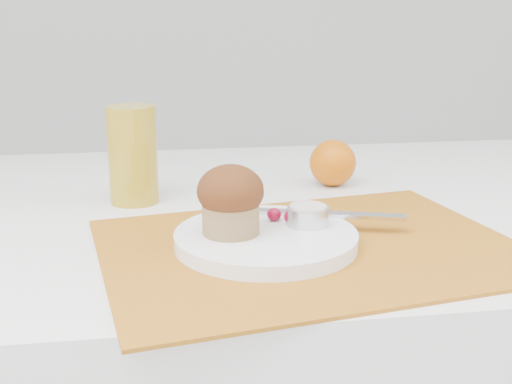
{
  "coord_description": "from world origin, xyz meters",
  "views": [
    {
      "loc": [
        -0.21,
        -0.88,
        1.03
      ],
      "look_at": [
        -0.09,
        -0.07,
        0.8
      ],
      "focal_mm": 45.0,
      "sensor_mm": 36.0,
      "label": 1
    }
  ],
  "objects": [
    {
      "name": "orange",
      "position": [
        0.07,
        0.12,
        0.79
      ],
      "size": [
        0.08,
        0.08,
        0.08
      ],
      "primitive_type": "sphere",
      "color": "#D46307",
      "rests_on": "table"
    },
    {
      "name": "plate",
      "position": [
        -0.09,
        -0.15,
        0.76
      ],
      "size": [
        0.24,
        0.24,
        0.02
      ],
      "primitive_type": "cylinder",
      "rotation": [
        0.0,
        0.0,
        -0.08
      ],
      "color": "white",
      "rests_on": "placemat"
    },
    {
      "name": "ramekin",
      "position": [
        -0.04,
        -0.13,
        0.78
      ],
      "size": [
        0.05,
        0.05,
        0.02
      ],
      "primitive_type": "cylinder",
      "rotation": [
        0.0,
        0.0,
        0.01
      ],
      "color": "silver",
      "rests_on": "plate"
    },
    {
      "name": "juice_glass",
      "position": [
        -0.26,
        0.08,
        0.82
      ],
      "size": [
        0.08,
        0.08,
        0.15
      ],
      "primitive_type": "cylinder",
      "rotation": [
        0.0,
        0.0,
        0.16
      ],
      "color": "#B39621",
      "rests_on": "table"
    },
    {
      "name": "raspberry_far",
      "position": [
        -0.05,
        -0.13,
        0.78
      ],
      "size": [
        0.02,
        0.02,
        0.02
      ],
      "primitive_type": "ellipsoid",
      "color": "#630218",
      "rests_on": "plate"
    },
    {
      "name": "raspberry_near",
      "position": [
        -0.07,
        -0.11,
        0.78
      ],
      "size": [
        0.02,
        0.02,
        0.02
      ],
      "primitive_type": "ellipsoid",
      "color": "#610216",
      "rests_on": "plate"
    },
    {
      "name": "cream",
      "position": [
        -0.04,
        -0.13,
        0.79
      ],
      "size": [
        0.05,
        0.05,
        0.01
      ],
      "primitive_type": "cylinder",
      "rotation": [
        0.0,
        0.0,
        -0.05
      ],
      "color": "beige",
      "rests_on": "ramekin"
    },
    {
      "name": "placemat",
      "position": [
        -0.04,
        -0.16,
        0.75
      ],
      "size": [
        0.55,
        0.44,
        0.0
      ],
      "primitive_type": "cube",
      "rotation": [
        0.0,
        0.0,
        0.17
      ],
      "color": "#AB6417",
      "rests_on": "table"
    },
    {
      "name": "butter_knife",
      "position": [
        -0.0,
        -0.1,
        0.77
      ],
      "size": [
        0.2,
        0.08,
        0.01
      ],
      "primitive_type": "cube",
      "rotation": [
        0.0,
        0.0,
        -0.3
      ],
      "color": "#BABCC3",
      "rests_on": "plate"
    },
    {
      "name": "muffin",
      "position": [
        -0.13,
        -0.15,
        0.81
      ],
      "size": [
        0.09,
        0.09,
        0.08
      ],
      "color": "#987749",
      "rests_on": "plate"
    }
  ]
}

